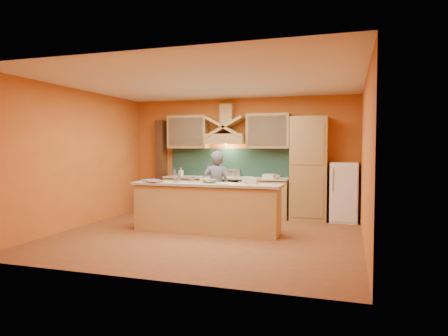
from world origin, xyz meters
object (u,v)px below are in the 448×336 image
(fridge, at_px, (344,192))
(person, at_px, (216,188))
(kitchen_scale, at_px, (205,180))
(stove, at_px, (226,197))
(mixing_bowl, at_px, (210,181))

(fridge, xyz_separation_m, person, (-2.57, -1.07, 0.13))
(fridge, xyz_separation_m, kitchen_scale, (-2.57, -1.79, 0.35))
(stove, distance_m, mixing_bowl, 1.95)
(fridge, bearing_deg, person, -157.39)
(fridge, xyz_separation_m, mixing_bowl, (-2.44, -1.86, 0.33))
(stove, height_order, person, person)
(person, xyz_separation_m, kitchen_scale, (0.00, -0.72, 0.22))
(stove, bearing_deg, mixing_bowl, -82.11)
(fridge, bearing_deg, mixing_bowl, -142.68)
(stove, distance_m, fridge, 2.71)
(person, relative_size, kitchen_scale, 12.02)
(kitchen_scale, bearing_deg, fridge, 48.16)
(fridge, bearing_deg, kitchen_scale, -145.18)
(fridge, distance_m, kitchen_scale, 3.15)
(stove, distance_m, person, 1.13)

